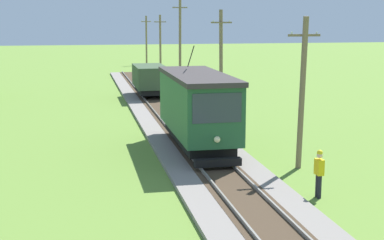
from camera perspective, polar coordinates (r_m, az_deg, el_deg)
The scene contains 8 objects.
red_tram at distance 27.21m, azimuth 0.55°, elevation 1.34°, with size 2.60×8.54×4.79m.
freight_car at distance 45.57m, azimuth -4.29°, elevation 4.17°, with size 2.40×5.20×2.31m.
utility_pole_near_tram at distance 24.22m, azimuth 11.11°, elevation 2.80°, with size 1.40×0.54×6.52m.
utility_pole_mid at distance 37.42m, azimuth 2.96°, elevation 5.95°, with size 1.40×0.57×6.97m.
utility_pole_far at distance 52.48m, azimuth -1.22°, elevation 7.98°, with size 1.40×0.42×8.34m.
utility_pole_distant at distance 65.32m, azimuth -3.23°, elevation 7.75°, with size 1.40×0.30×6.74m.
utility_pole_horizon at distance 78.87m, azimuth -4.65°, elevation 8.15°, with size 1.40×0.39×6.66m.
track_worker at distance 20.90m, azimuth 12.76°, elevation -5.11°, with size 0.26×0.39×1.78m.
Camera 1 is at (-5.52, -5.38, 6.48)m, focal length 52.57 mm.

